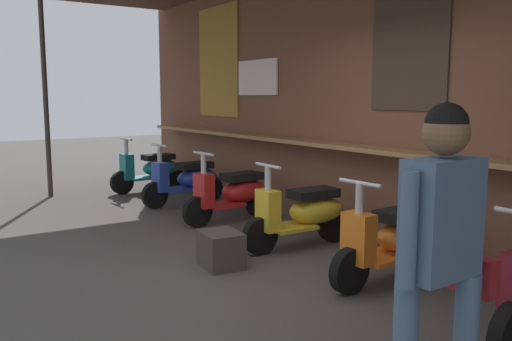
# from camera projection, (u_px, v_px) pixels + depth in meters

# --- Properties ---
(ground_plane) EXTENTS (35.94, 35.94, 0.00)m
(ground_plane) POSITION_uv_depth(u_px,v_px,m) (256.00, 282.00, 4.83)
(ground_plane) COLOR #474442
(market_stall_facade) EXTENTS (12.84, 2.83, 3.52)m
(market_stall_facade) POSITION_uv_depth(u_px,v_px,m) (399.00, 66.00, 5.55)
(market_stall_facade) COLOR brown
(market_stall_facade) RESTS_ON ground_plane
(scooter_teal) EXTENTS (0.47, 1.40, 0.97)m
(scooter_teal) POSITION_uv_depth(u_px,v_px,m) (153.00, 169.00, 9.45)
(scooter_teal) COLOR #197075
(scooter_teal) RESTS_ON ground_plane
(scooter_blue) EXTENTS (0.48, 1.40, 0.97)m
(scooter_blue) POSITION_uv_depth(u_px,v_px,m) (188.00, 179.00, 8.29)
(scooter_blue) COLOR #233D9E
(scooter_blue) RESTS_ON ground_plane
(scooter_red) EXTENTS (0.49, 1.40, 0.97)m
(scooter_red) POSITION_uv_depth(u_px,v_px,m) (234.00, 193.00, 7.14)
(scooter_red) COLOR red
(scooter_red) RESTS_ON ground_plane
(scooter_yellow) EXTENTS (0.47, 1.40, 0.97)m
(scooter_yellow) POSITION_uv_depth(u_px,v_px,m) (304.00, 213.00, 5.90)
(scooter_yellow) COLOR gold
(scooter_yellow) RESTS_ON ground_plane
(scooter_orange) EXTENTS (0.47, 1.40, 0.97)m
(scooter_orange) POSITION_uv_depth(u_px,v_px,m) (395.00, 239.00, 4.83)
(scooter_orange) COLOR orange
(scooter_orange) RESTS_ON ground_plane
(shopper_with_handbag) EXTENTS (0.28, 0.65, 1.65)m
(shopper_with_handbag) POSITION_uv_depth(u_px,v_px,m) (443.00, 238.00, 2.54)
(shopper_with_handbag) COLOR slate
(shopper_with_handbag) RESTS_ON ground_plane
(merchandise_crate) EXTENTS (0.49, 0.41, 0.35)m
(merchandise_crate) POSITION_uv_depth(u_px,v_px,m) (221.00, 249.00, 5.24)
(merchandise_crate) COLOR #3D3833
(merchandise_crate) RESTS_ON ground_plane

